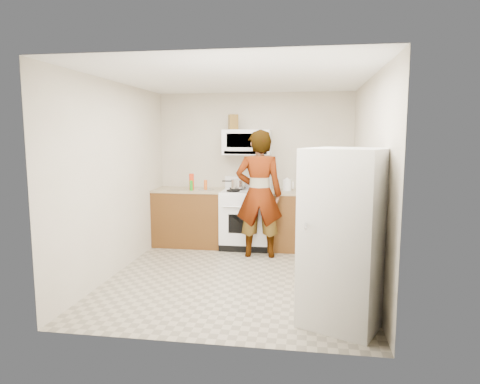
% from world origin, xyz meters
% --- Properties ---
extents(floor, '(3.60, 3.60, 0.00)m').
position_xyz_m(floor, '(0.00, 0.00, 0.00)').
color(floor, gray).
rests_on(floor, ground).
extents(back_wall, '(3.20, 0.02, 2.50)m').
position_xyz_m(back_wall, '(0.00, 1.79, 1.25)').
color(back_wall, beige).
rests_on(back_wall, floor).
extents(right_wall, '(0.02, 3.60, 2.50)m').
position_xyz_m(right_wall, '(1.59, 0.00, 1.25)').
color(right_wall, beige).
rests_on(right_wall, floor).
extents(cabinet_left, '(1.12, 0.62, 0.90)m').
position_xyz_m(cabinet_left, '(-1.04, 1.49, 0.45)').
color(cabinet_left, brown).
rests_on(cabinet_left, floor).
extents(counter_left, '(1.14, 0.64, 0.03)m').
position_xyz_m(counter_left, '(-1.04, 1.49, 0.92)').
color(counter_left, gray).
rests_on(counter_left, cabinet_left).
extents(cabinet_right, '(0.80, 0.62, 0.90)m').
position_xyz_m(cabinet_right, '(0.68, 1.49, 0.45)').
color(cabinet_right, brown).
rests_on(cabinet_right, floor).
extents(counter_right, '(0.82, 0.64, 0.03)m').
position_xyz_m(counter_right, '(0.68, 1.49, 0.92)').
color(counter_right, gray).
rests_on(counter_right, cabinet_right).
extents(gas_range, '(0.76, 0.65, 1.13)m').
position_xyz_m(gas_range, '(-0.10, 1.48, 0.49)').
color(gas_range, white).
rests_on(gas_range, floor).
extents(microwave, '(0.76, 0.38, 0.40)m').
position_xyz_m(microwave, '(-0.10, 1.61, 1.70)').
color(microwave, white).
rests_on(microwave, back_wall).
extents(person, '(0.72, 0.50, 1.89)m').
position_xyz_m(person, '(0.17, 0.99, 0.95)').
color(person, tan).
rests_on(person, floor).
extents(fridge, '(0.93, 0.93, 1.70)m').
position_xyz_m(fridge, '(1.23, -1.17, 0.85)').
color(fridge, silver).
rests_on(fridge, floor).
extents(kettle, '(0.16, 0.16, 0.17)m').
position_xyz_m(kettle, '(0.56, 1.57, 1.02)').
color(kettle, white).
rests_on(kettle, counter_right).
extents(jug, '(0.18, 0.18, 0.24)m').
position_xyz_m(jug, '(-0.32, 1.58, 2.02)').
color(jug, brown).
rests_on(jug, microwave).
extents(saucepan, '(0.30, 0.30, 0.14)m').
position_xyz_m(saucepan, '(-0.23, 1.58, 1.02)').
color(saucepan, silver).
rests_on(saucepan, gas_range).
extents(tray, '(0.27, 0.20, 0.05)m').
position_xyz_m(tray, '(0.10, 1.34, 0.96)').
color(tray, silver).
rests_on(tray, gas_range).
extents(bottle_spray, '(0.08, 0.08, 0.26)m').
position_xyz_m(bottle_spray, '(-0.97, 1.40, 1.07)').
color(bottle_spray, red).
rests_on(bottle_spray, counter_left).
extents(bottle_hot_sauce, '(0.07, 0.07, 0.16)m').
position_xyz_m(bottle_hot_sauce, '(-0.74, 1.41, 1.02)').
color(bottle_hot_sauce, '#D35717').
rests_on(bottle_hot_sauce, counter_left).
extents(bottle_green_cap, '(0.06, 0.06, 0.16)m').
position_xyz_m(bottle_green_cap, '(-0.96, 1.31, 1.01)').
color(bottle_green_cap, '#1B901A').
rests_on(bottle_green_cap, counter_left).
extents(pot_lid, '(0.31, 0.31, 0.01)m').
position_xyz_m(pot_lid, '(-0.74, 1.43, 0.94)').
color(pot_lid, white).
rests_on(pot_lid, counter_left).
extents(broom, '(0.22, 0.24, 1.41)m').
position_xyz_m(broom, '(1.52, 0.69, 0.71)').
color(broom, white).
rests_on(broom, floor).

